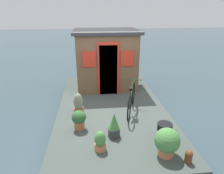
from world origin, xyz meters
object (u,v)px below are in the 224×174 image
bicycle (131,99)px  charcoal_grill (165,128)px  potted_plant_thyme (79,105)px  potted_plant_mint (167,142)px  potted_plant_geranium (79,119)px  potted_plant_fern (100,141)px  potted_plant_sage (114,126)px  mooring_bollard (189,156)px  houseboat_cabin (106,59)px

bicycle → charcoal_grill: bicycle is taller
potted_plant_thyme → charcoal_grill: (-1.35, -2.01, -0.03)m
potted_plant_mint → potted_plant_geranium: (1.16, 1.79, -0.05)m
potted_plant_mint → potted_plant_fern: bearing=77.0°
potted_plant_fern → potted_plant_sage: bearing=-37.6°
potted_plant_geranium → mooring_bollard: size_ratio=1.81×
charcoal_grill → mooring_bollard: size_ratio=1.33×
charcoal_grill → bicycle: bearing=21.1°
potted_plant_sage → mooring_bollard: (-1.01, -1.33, -0.15)m
bicycle → potted_plant_sage: bicycle is taller
potted_plant_geranium → potted_plant_fern: 0.98m
charcoal_grill → potted_plant_mint: bearing=163.8°
bicycle → potted_plant_thyme: size_ratio=2.70×
houseboat_cabin → potted_plant_geranium: size_ratio=4.73×
potted_plant_fern → houseboat_cabin: bearing=-6.7°
houseboat_cabin → potted_plant_geranium: houseboat_cabin is taller
bicycle → potted_plant_fern: (-1.62, 0.98, -0.18)m
potted_plant_thyme → potted_plant_sage: size_ratio=1.02×
potted_plant_geranium → charcoal_grill: (-0.57, -1.96, -0.01)m
potted_plant_sage → potted_plant_thyme: bearing=36.0°
potted_plant_sage → mooring_bollard: bearing=-127.2°
mooring_bollard → charcoal_grill: bearing=12.1°
potted_plant_thyme → potted_plant_geranium: potted_plant_thyme is taller
potted_plant_geranium → charcoal_grill: bearing=-106.2°
potted_plant_mint → potted_plant_fern: 1.36m
potted_plant_geranium → potted_plant_sage: 0.91m
potted_plant_sage → charcoal_grill: bearing=-97.9°
bicycle → potted_plant_geranium: size_ratio=3.44×
houseboat_cabin → potted_plant_thyme: 2.48m
houseboat_cabin → charcoal_grill: size_ratio=6.45×
houseboat_cabin → potted_plant_fern: bearing=173.3°
potted_plant_mint → potted_plant_sage: potted_plant_sage is taller
houseboat_cabin → potted_plant_fern: 3.90m
bicycle → potted_plant_sage: size_ratio=2.76×
bicycle → mooring_bollard: bicycle is taller
potted_plant_fern → mooring_bollard: 1.76m
potted_plant_sage → charcoal_grill: (-0.16, -1.15, -0.03)m
bicycle → mooring_bollard: 2.30m
potted_plant_thyme → mooring_bollard: bearing=-135.0°
potted_plant_fern → potted_plant_geranium: bearing=28.8°
houseboat_cabin → potted_plant_thyme: houseboat_cabin is taller
potted_plant_mint → mooring_bollard: (-0.26, -0.35, -0.18)m
charcoal_grill → houseboat_cabin: bearing=16.7°
potted_plant_geranium → potted_plant_thyme: bearing=3.6°
potted_plant_thyme → potted_plant_fern: 1.72m
houseboat_cabin → bicycle: 2.33m
bicycle → potted_plant_mint: bicycle is taller
potted_plant_thyme → potted_plant_fern: bearing=-162.3°
bicycle → potted_plant_fern: 1.90m
houseboat_cabin → potted_plant_mint: houseboat_cabin is taller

